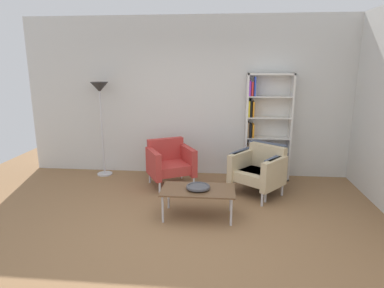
# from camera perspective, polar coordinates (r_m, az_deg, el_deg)

# --- Properties ---
(ground_plane) EXTENTS (8.32, 8.32, 0.00)m
(ground_plane) POSITION_cam_1_polar(r_m,az_deg,el_deg) (4.31, -2.19, -15.04)
(ground_plane) COLOR olive
(plaster_back_panel) EXTENTS (6.40, 0.12, 2.90)m
(plaster_back_panel) POSITION_cam_1_polar(r_m,az_deg,el_deg) (6.26, 0.76, 7.95)
(plaster_back_panel) COLOR silver
(plaster_back_panel) RESTS_ON ground_plane
(bookshelf_tall) EXTENTS (0.80, 0.30, 1.90)m
(bookshelf_tall) POSITION_cam_1_polar(r_m,az_deg,el_deg) (6.14, 12.19, 2.78)
(bookshelf_tall) COLOR silver
(bookshelf_tall) RESTS_ON ground_plane
(coffee_table_low) EXTENTS (1.00, 0.56, 0.40)m
(coffee_table_low) POSITION_cam_1_polar(r_m,az_deg,el_deg) (4.59, 1.05, -8.07)
(coffee_table_low) COLOR brown
(coffee_table_low) RESTS_ON ground_plane
(decorative_bowl) EXTENTS (0.32, 0.32, 0.05)m
(decorative_bowl) POSITION_cam_1_polar(r_m,az_deg,el_deg) (4.57, 1.05, -7.29)
(decorative_bowl) COLOR #4C4C51
(decorative_bowl) RESTS_ON coffee_table_low
(armchair_by_bookshelf) EXTENTS (0.93, 0.90, 0.78)m
(armchair_by_bookshelf) POSITION_cam_1_polar(r_m,az_deg,el_deg) (5.77, -3.81, -3.04)
(armchair_by_bookshelf) COLOR #B73833
(armchair_by_bookshelf) RESTS_ON ground_plane
(armchair_corner_red) EXTENTS (0.95, 0.94, 0.78)m
(armchair_corner_red) POSITION_cam_1_polar(r_m,az_deg,el_deg) (5.44, 11.40, -4.33)
(armchair_corner_red) COLOR #C6B289
(armchair_corner_red) RESTS_ON ground_plane
(armchair_spare_guest) EXTENTS (0.94, 0.93, 0.78)m
(armchair_spare_guest) POSITION_cam_1_polar(r_m,az_deg,el_deg) (5.59, 11.57, -3.85)
(armchair_spare_guest) COLOR #4C566B
(armchair_spare_guest) RESTS_ON ground_plane
(floor_lamp_torchiere) EXTENTS (0.32, 0.32, 1.74)m
(floor_lamp_torchiere) POSITION_cam_1_polar(r_m,az_deg,el_deg) (6.32, -15.41, 7.52)
(floor_lamp_torchiere) COLOR silver
(floor_lamp_torchiere) RESTS_ON ground_plane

